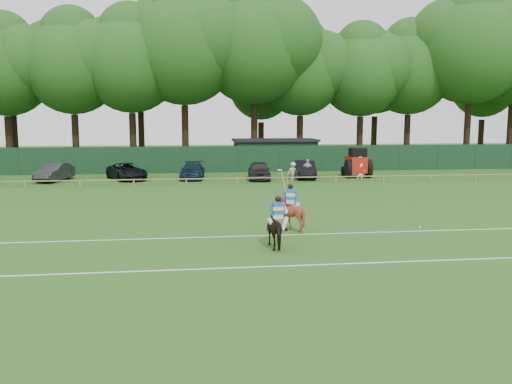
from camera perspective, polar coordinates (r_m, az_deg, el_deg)
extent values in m
plane|color=#1E4C14|center=(24.92, -0.23, -4.15)|extent=(160.00, 160.00, 0.00)
imported|color=black|center=(21.67, 2.32, -3.94)|extent=(1.01, 1.86, 1.50)
imported|color=maroon|center=(25.02, 3.62, -2.26)|extent=(1.50, 1.63, 1.59)
imported|color=#2C2C2E|center=(47.29, -20.46, 1.96)|extent=(2.58, 4.72, 1.47)
imported|color=black|center=(46.71, -13.44, 2.12)|extent=(4.13, 5.49, 1.39)
imported|color=#13253C|center=(46.34, -6.71, 2.23)|extent=(2.33, 4.88, 1.37)
imported|color=#29292B|center=(45.55, 0.32, 2.28)|extent=(2.20, 4.62, 1.53)
imported|color=black|center=(46.67, 5.17, 2.37)|extent=(2.16, 4.75, 1.51)
imported|color=silver|center=(45.48, 3.92, 2.22)|extent=(1.02, 0.69, 1.47)
imported|color=beige|center=(45.81, 5.42, 2.38)|extent=(1.06, 0.62, 1.69)
imported|color=silver|center=(47.25, 10.89, 2.56)|extent=(1.08, 0.90, 1.89)
cube|color=silver|center=(21.57, 2.33, -2.56)|extent=(0.39, 0.30, 0.18)
cube|color=blue|center=(21.52, 2.33, -1.73)|extent=(0.43, 0.35, 0.51)
cube|color=yellow|center=(21.52, 2.33, -1.78)|extent=(0.46, 0.33, 0.18)
sphere|color=black|center=(21.46, 2.34, -0.75)|extent=(0.25, 0.25, 0.25)
cylinder|color=silver|center=(21.66, 3.02, -3.34)|extent=(0.42, 0.37, 0.59)
cylinder|color=silver|center=(21.51, 1.69, -3.41)|extent=(0.42, 0.32, 0.59)
cube|color=silver|center=(24.93, 3.63, -1.00)|extent=(0.40, 0.31, 0.18)
cube|color=blue|center=(24.89, 3.64, -0.27)|extent=(0.44, 0.37, 0.51)
cube|color=yellow|center=(24.89, 3.64, -0.32)|extent=(0.47, 0.35, 0.18)
sphere|color=black|center=(24.84, 3.65, 0.58)|extent=(0.25, 0.25, 0.25)
cylinder|color=silver|center=(24.94, 4.23, -1.70)|extent=(0.42, 0.32, 0.59)
cylinder|color=silver|center=(24.92, 3.03, -1.69)|extent=(0.41, 0.39, 0.59)
cylinder|color=tan|center=(24.86, 2.96, 1.00)|extent=(0.19, 0.61, 1.17)
sphere|color=silver|center=(26.69, 16.86, -3.58)|extent=(0.09, 0.09, 0.09)
cube|color=silver|center=(19.16, 2.07, -7.82)|extent=(60.00, 0.10, 0.01)
cube|color=silver|center=(23.95, 0.07, -4.62)|extent=(60.00, 0.10, 0.01)
cube|color=#997F5B|center=(42.56, -3.32, 1.45)|extent=(62.00, 0.08, 0.08)
cube|color=#14351E|center=(51.43, -4.07, 3.44)|extent=(92.00, 0.04, 2.50)
cube|color=#14331E|center=(55.07, 1.99, 3.90)|extent=(8.00, 4.00, 2.80)
cube|color=black|center=(54.99, 2.00, 5.48)|extent=(8.40, 4.40, 0.24)
cube|color=#B51E10|center=(48.22, 10.48, 2.89)|extent=(1.50, 2.63, 1.39)
cube|color=black|center=(47.74, 10.65, 4.00)|extent=(1.34, 1.44, 0.97)
cylinder|color=black|center=(47.29, 9.65, 2.43)|extent=(0.39, 1.62, 1.61)
cylinder|color=black|center=(47.79, 11.77, 2.43)|extent=(0.39, 1.62, 1.61)
cylinder|color=black|center=(49.10, 9.22, 2.19)|extent=(0.36, 0.87, 0.86)
cylinder|color=black|center=(49.53, 11.03, 2.20)|extent=(0.36, 0.87, 0.86)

